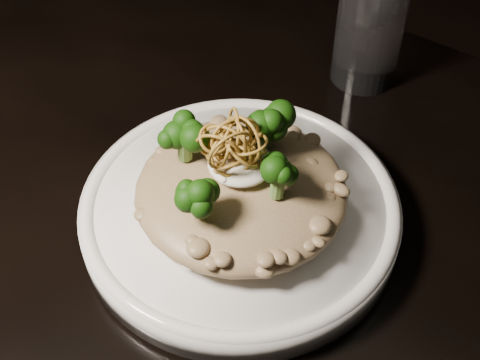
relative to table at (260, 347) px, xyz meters
The scene contains 7 objects.
table is the anchor object (origin of this frame).
plate 0.12m from the table, 139.34° to the left, with size 0.27×0.27×0.03m, color white.
risotto 0.15m from the table, 139.38° to the left, with size 0.17×0.17×0.04m, color brown.
broccoli 0.19m from the table, 142.47° to the left, with size 0.12×0.12×0.04m, color black, non-canonical shape.
cheese 0.17m from the table, 138.92° to the left, with size 0.05×0.05×0.01m, color white.
shallots 0.20m from the table, 142.89° to the left, with size 0.05×0.05×0.03m, color brown, non-canonical shape.
drinking_glass 0.34m from the table, 103.54° to the left, with size 0.07×0.07×0.12m, color white.
Camera 1 is at (0.16, -0.25, 1.20)m, focal length 50.00 mm.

